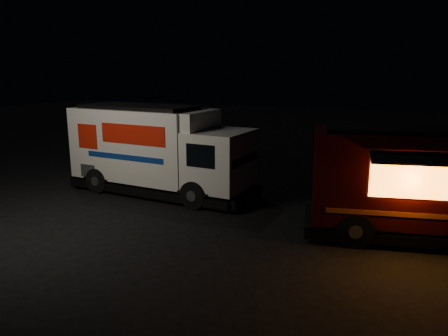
# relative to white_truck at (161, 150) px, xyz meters

# --- Properties ---
(ground) EXTENTS (80.00, 80.00, 0.00)m
(ground) POSITION_rel_white_truck_xyz_m (1.25, -1.96, -1.64)
(ground) COLOR black
(ground) RESTS_ON ground
(white_truck) EXTENTS (7.36, 2.81, 3.29)m
(white_truck) POSITION_rel_white_truck_xyz_m (0.00, 0.00, 0.00)
(white_truck) COLOR silver
(white_truck) RESTS_ON ground
(red_truck) EXTENTS (7.03, 3.93, 3.09)m
(red_truck) POSITION_rel_white_truck_xyz_m (9.12, -0.74, -0.10)
(red_truck) COLOR #370A0B
(red_truck) RESTS_ON ground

